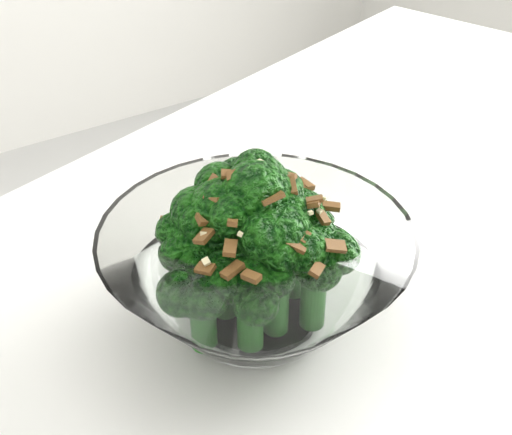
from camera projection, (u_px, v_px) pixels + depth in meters
broccoli_dish at (256, 264)px, 0.43m from camera, size 0.19×0.19×0.12m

